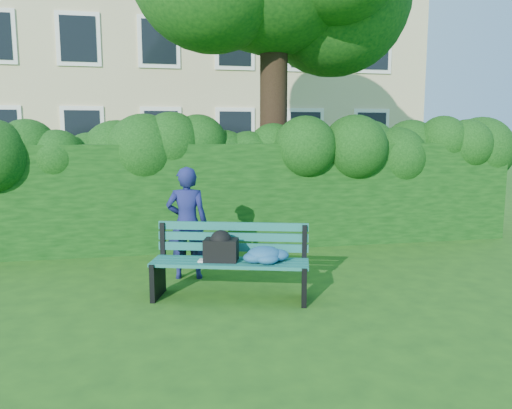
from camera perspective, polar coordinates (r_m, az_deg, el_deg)
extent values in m
plane|color=#1F4C16|center=(6.90, 1.00, -8.54)|extent=(80.00, 80.00, 0.00)
cube|color=tan|center=(20.89, -7.76, 19.22)|extent=(16.00, 8.00, 12.00)
cube|color=white|center=(17.06, -27.25, 7.36)|extent=(1.30, 0.08, 1.60)
cube|color=white|center=(16.57, -19.17, 7.81)|extent=(1.30, 0.08, 1.60)
cube|color=black|center=(16.54, -19.19, 7.81)|extent=(1.05, 0.04, 1.35)
cube|color=white|center=(16.43, -10.77, 8.12)|extent=(1.30, 0.08, 1.60)
cube|color=black|center=(16.39, -10.77, 8.12)|extent=(1.05, 0.04, 1.35)
cube|color=white|center=(16.64, -2.39, 8.26)|extent=(1.30, 0.08, 1.60)
cube|color=black|center=(16.60, -2.37, 8.26)|extent=(1.05, 0.04, 1.35)
cube|color=white|center=(17.18, 5.62, 8.22)|extent=(1.30, 0.08, 1.60)
cube|color=black|center=(17.15, 5.66, 8.22)|extent=(1.05, 0.04, 1.35)
cube|color=white|center=(18.03, 13.00, 8.05)|extent=(1.30, 0.08, 1.60)
cube|color=black|center=(18.00, 13.05, 8.05)|extent=(1.05, 0.04, 1.35)
cube|color=white|center=(16.81, -19.64, 17.39)|extent=(1.30, 0.08, 1.60)
cube|color=black|center=(16.77, -19.66, 17.41)|extent=(1.05, 0.04, 1.35)
cube|color=white|center=(16.67, -11.04, 17.79)|extent=(1.30, 0.08, 1.60)
cube|color=black|center=(16.63, -11.04, 17.81)|extent=(1.05, 0.04, 1.35)
cube|color=white|center=(16.88, -2.45, 17.81)|extent=(1.30, 0.08, 1.60)
cube|color=black|center=(16.84, -2.43, 17.83)|extent=(1.05, 0.04, 1.35)
cube|color=white|center=(17.41, 5.75, 17.48)|extent=(1.30, 0.08, 1.60)
cube|color=black|center=(17.37, 5.79, 17.50)|extent=(1.05, 0.04, 1.35)
cube|color=white|center=(18.25, 13.30, 16.87)|extent=(1.30, 0.08, 1.60)
cube|color=black|center=(18.22, 13.35, 16.89)|extent=(1.05, 0.04, 1.35)
cube|color=black|center=(8.84, -2.06, 1.14)|extent=(10.00, 1.00, 1.80)
cylinder|color=black|center=(9.73, 2.02, 11.33)|extent=(0.52, 0.52, 5.04)
cube|color=#10534A|center=(5.83, -3.26, -7.10)|extent=(1.82, 0.63, 0.04)
cube|color=#10534A|center=(5.95, -3.09, -6.80)|extent=(1.82, 0.63, 0.04)
cube|color=#10534A|center=(6.06, -2.93, -6.50)|extent=(1.82, 0.63, 0.04)
cube|color=#10534A|center=(6.18, -2.77, -6.22)|extent=(1.82, 0.63, 0.04)
cube|color=#10534A|center=(6.22, -2.68, -4.88)|extent=(1.81, 0.57, 0.10)
cube|color=#10534A|center=(6.21, -2.67, -3.69)|extent=(1.81, 0.57, 0.10)
cube|color=#10534A|center=(6.19, -2.67, -2.49)|extent=(1.81, 0.57, 0.10)
cube|color=black|center=(6.25, -11.15, -8.38)|extent=(0.20, 0.50, 0.44)
cube|color=black|center=(6.39, -10.61, -4.03)|extent=(0.07, 0.07, 0.45)
cube|color=black|center=(6.15, -11.34, -6.55)|extent=(0.18, 0.42, 0.05)
cube|color=black|center=(6.01, 5.51, -8.94)|extent=(0.20, 0.50, 0.44)
cube|color=black|center=(6.15, 5.56, -4.40)|extent=(0.07, 0.07, 0.45)
cube|color=black|center=(5.90, 5.55, -7.05)|extent=(0.18, 0.42, 0.05)
cube|color=white|center=(6.00, -5.72, -6.41)|extent=(0.21, 0.18, 0.02)
cube|color=black|center=(5.98, -4.02, -5.20)|extent=(0.45, 0.36, 0.27)
imported|color=navy|center=(6.86, -7.89, -2.11)|extent=(0.61, 0.45, 1.54)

